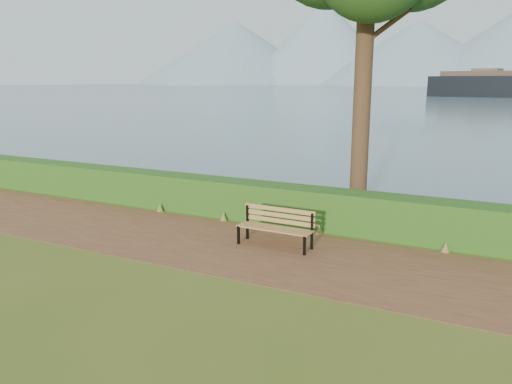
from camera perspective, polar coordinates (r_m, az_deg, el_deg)
The scene contains 6 objects.
ground at distance 11.18m, azimuth -4.14°, elevation -6.57°, with size 140.00×140.00×0.00m, color #4C5B1A.
path at distance 11.42m, azimuth -3.37°, elevation -6.11°, with size 40.00×3.40×0.01m, color brown.
hedge at distance 13.25m, azimuth 1.57°, elevation -1.22°, with size 32.00×0.85×1.00m, color #1D4614.
water at distance 269.13m, azimuth 25.95°, elevation 10.62°, with size 700.00×510.00×0.00m, color slate.
mountains at distance 416.06m, azimuth 25.47°, elevation 14.77°, with size 585.00×190.00×70.00m.
bench at distance 11.25m, azimuth 2.34°, elevation -3.74°, with size 1.75×0.54×0.87m.
Camera 1 is at (5.44, -9.05, 3.67)m, focal length 35.00 mm.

